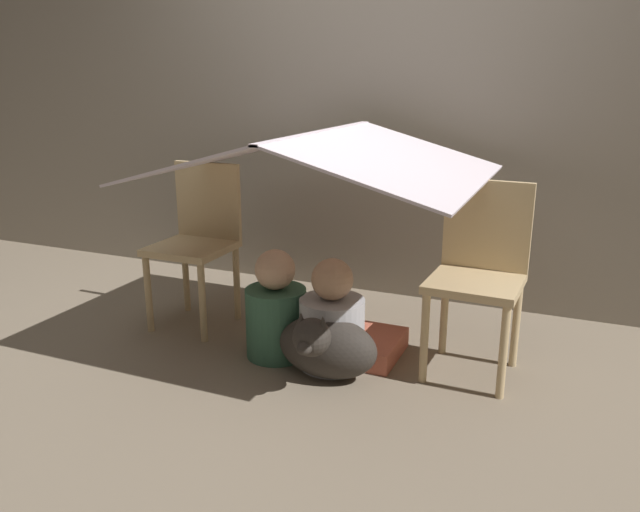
{
  "coord_description": "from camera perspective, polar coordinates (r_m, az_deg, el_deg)",
  "views": [
    {
      "loc": [
        1.13,
        -2.46,
        1.32
      ],
      "look_at": [
        0.0,
        0.2,
        0.48
      ],
      "focal_mm": 35.0,
      "sensor_mm": 36.0,
      "label": 1
    }
  ],
  "objects": [
    {
      "name": "ground_plane",
      "position": [
        3.02,
        -1.5,
        -9.72
      ],
      "size": [
        8.8,
        8.8,
        0.0
      ],
      "primitive_type": "plane",
      "color": "gray"
    },
    {
      "name": "wall_back",
      "position": [
        3.77,
        5.75,
        15.09
      ],
      "size": [
        7.0,
        0.05,
        2.5
      ],
      "color": "gray",
      "rests_on": "ground_plane"
    },
    {
      "name": "chair_left",
      "position": [
        3.42,
        -11.07,
        1.78
      ],
      "size": [
        0.4,
        0.4,
        0.87
      ],
      "rotation": [
        0.0,
        0.0,
        -0.0
      ],
      "color": "#D1B27F",
      "rests_on": "ground_plane"
    },
    {
      "name": "chair_right",
      "position": [
        2.89,
        14.34,
        -1.13
      ],
      "size": [
        0.41,
        0.41,
        0.87
      ],
      "rotation": [
        0.0,
        0.0,
        -0.04
      ],
      "color": "#D1B27F",
      "rests_on": "ground_plane"
    },
    {
      "name": "sheet_canopy",
      "position": [
        2.92,
        0.0,
        9.35
      ],
      "size": [
        1.49,
        1.26,
        0.21
      ],
      "color": "silver"
    },
    {
      "name": "person_front",
      "position": [
        3.02,
        -4.05,
        -5.13
      ],
      "size": [
        0.29,
        0.29,
        0.53
      ],
      "color": "#38664C",
      "rests_on": "ground_plane"
    },
    {
      "name": "person_second",
      "position": [
        2.91,
        1.11,
        -6.11
      ],
      "size": [
        0.3,
        0.3,
        0.52
      ],
      "color": "#B2B2B7",
      "rests_on": "ground_plane"
    },
    {
      "name": "dog",
      "position": [
        2.81,
        0.5,
        -8.2
      ],
      "size": [
        0.46,
        0.42,
        0.36
      ],
      "color": "#332D28",
      "rests_on": "ground_plane"
    },
    {
      "name": "floor_cushion",
      "position": [
        3.1,
        2.98,
        -7.95
      ],
      "size": [
        0.47,
        0.37,
        0.1
      ],
      "color": "#CC664C",
      "rests_on": "ground_plane"
    }
  ]
}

